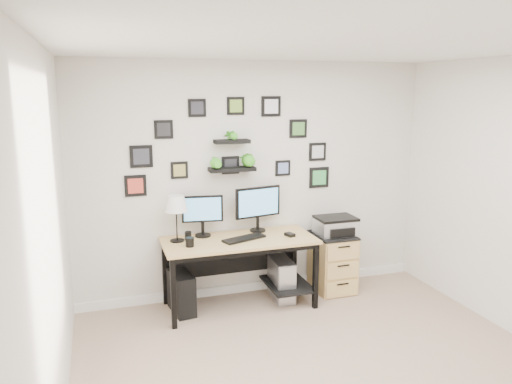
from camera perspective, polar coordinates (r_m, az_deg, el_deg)
name	(u,v)px	position (r m, az deg, el deg)	size (l,w,h in m)	color
room	(256,286)	(5.90, 0.04, -10.67)	(4.00, 4.00, 4.00)	tan
desk	(242,249)	(5.34, -1.66, -6.53)	(1.60, 0.70, 0.75)	tan
monitor_left	(202,213)	(5.31, -6.14, -2.37)	(0.44, 0.19, 0.45)	black
monitor_right	(258,205)	(5.46, 0.23, -1.51)	(0.53, 0.20, 0.50)	black
keyboard	(244,239)	(5.24, -1.36, -5.34)	(0.47, 0.15, 0.02)	black
mouse	(290,235)	(5.37, 3.88, -4.88)	(0.07, 0.11, 0.03)	black
table_lamp	(176,205)	(5.15, -9.13, -1.44)	(0.24, 0.24, 0.48)	black
mug	(190,242)	(5.04, -7.58, -5.69)	(0.08, 0.08, 0.09)	black
pen_cup	(188,236)	(5.27, -7.77, -4.97)	(0.07, 0.07, 0.09)	black
pc_tower_black	(181,293)	(5.36, -8.52, -11.31)	(0.19, 0.43, 0.43)	black
pc_tower_grey	(281,279)	(5.63, 2.93, -9.89)	(0.23, 0.47, 0.45)	gray
file_cabinet	(332,262)	(5.87, 8.73, -7.94)	(0.43, 0.53, 0.67)	tan
printer	(336,225)	(5.76, 9.10, -3.80)	(0.44, 0.36, 0.20)	silver
wall_decor	(234,150)	(5.37, -2.58, 4.78)	(2.31, 0.18, 1.05)	black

